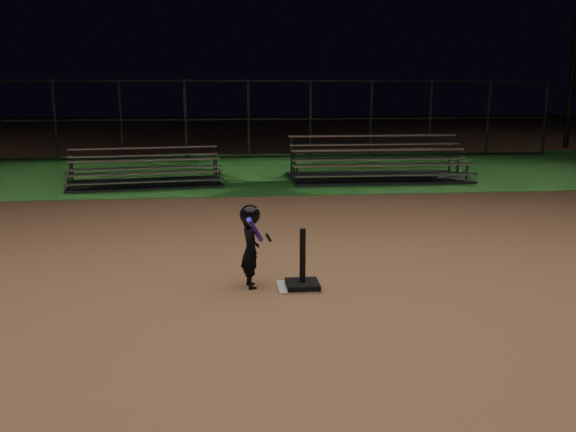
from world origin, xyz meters
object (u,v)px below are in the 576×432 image
Objects in this scene: home_plate at (297,287)px; child_batter at (250,244)px; bleacher_right at (377,171)px; batting_tee at (303,277)px; bleacher_left at (146,178)px.

child_batter reaches higher than home_plate.
child_batter is at bearing 170.40° from home_plate.
home_plate is 0.46× the size of child_batter.
bleacher_right is (3.01, 8.12, 0.21)m from home_plate.
batting_tee is at bearing -112.81° from child_batter.
batting_tee is 8.29m from bleacher_left.
batting_tee is at bearing -109.84° from bleacher_right.
bleacher_left reaches higher than home_plate.
bleacher_right is (5.68, 0.33, 0.04)m from bleacher_left.
bleacher_left is at bearing 108.91° from home_plate.
bleacher_right is at bearing 70.10° from batting_tee.
home_plate is at bearing -110.22° from child_batter.
child_batter reaches higher than bleacher_left.
batting_tee is 0.19× the size of bleacher_left.
child_batter is 0.23× the size of bleacher_right.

